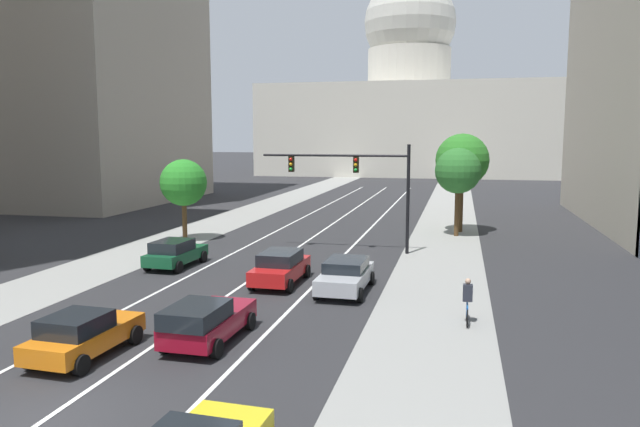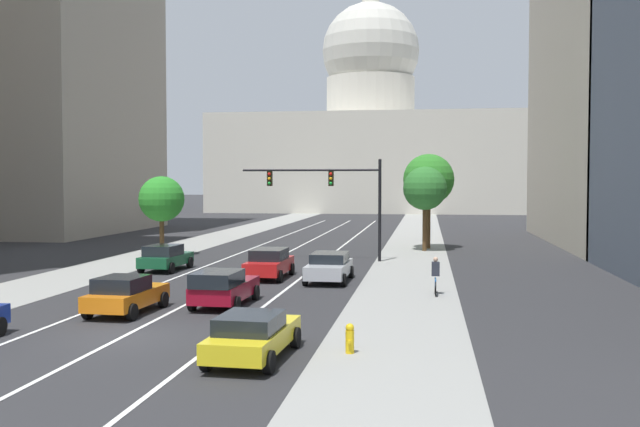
# 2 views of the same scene
# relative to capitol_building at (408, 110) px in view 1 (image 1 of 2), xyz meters

# --- Properties ---
(ground_plane) EXTENTS (400.00, 400.00, 0.00)m
(ground_plane) POSITION_rel_capitol_building_xyz_m (0.00, -62.82, -11.93)
(ground_plane) COLOR #2B2B2D
(sidewalk_left) EXTENTS (4.71, 130.00, 0.01)m
(sidewalk_left) POSITION_rel_capitol_building_xyz_m (-8.97, -67.82, -11.92)
(sidewalk_left) COLOR gray
(sidewalk_left) RESTS_ON ground
(sidewalk_right) EXTENTS (4.71, 130.00, 0.01)m
(sidewalk_right) POSITION_rel_capitol_building_xyz_m (8.97, -67.82, -11.92)
(sidewalk_right) COLOR gray
(sidewalk_right) RESTS_ON ground
(lane_stripe_left) EXTENTS (0.16, 90.00, 0.01)m
(lane_stripe_left) POSITION_rel_capitol_building_xyz_m (-3.31, -77.82, -11.92)
(lane_stripe_left) COLOR white
(lane_stripe_left) RESTS_ON ground
(lane_stripe_center) EXTENTS (0.16, 90.00, 0.01)m
(lane_stripe_center) POSITION_rel_capitol_building_xyz_m (0.00, -77.82, -11.92)
(lane_stripe_center) COLOR white
(lane_stripe_center) RESTS_ON ground
(lane_stripe_right) EXTENTS (0.16, 90.00, 0.01)m
(lane_stripe_right) POSITION_rel_capitol_building_xyz_m (3.31, -77.82, -11.92)
(lane_stripe_right) COLOR white
(lane_stripe_right) RESTS_ON ground
(capitol_building) EXTENTS (52.01, 27.68, 37.46)m
(capitol_building) POSITION_rel_capitol_building_xyz_m (0.00, 0.00, 0.00)
(capitol_building) COLOR beige
(capitol_building) RESTS_ON ground
(car_green) EXTENTS (2.15, 4.22, 1.50)m
(car_green) POSITION_rel_capitol_building_xyz_m (-4.97, -85.98, -11.14)
(car_green) COLOR #14512D
(car_green) RESTS_ON ground
(car_orange) EXTENTS (2.16, 4.22, 1.49)m
(car_orange) POSITION_rel_capitol_building_xyz_m (-1.66, -98.90, -11.17)
(car_orange) COLOR orange
(car_orange) RESTS_ON ground
(car_silver) EXTENTS (2.16, 4.68, 1.47)m
(car_silver) POSITION_rel_capitol_building_xyz_m (4.96, -88.96, -11.15)
(car_silver) COLOR #B2B5BA
(car_silver) RESTS_ON ground
(car_crimson) EXTENTS (2.10, 4.45, 1.55)m
(car_crimson) POSITION_rel_capitol_building_xyz_m (1.65, -96.84, -11.12)
(car_crimson) COLOR maroon
(car_crimson) RESTS_ON ground
(car_red) EXTENTS (2.06, 4.52, 1.57)m
(car_red) POSITION_rel_capitol_building_xyz_m (1.65, -88.22, -11.11)
(car_red) COLOR red
(car_red) RESTS_ON ground
(traffic_signal_mast) EXTENTS (9.09, 0.39, 6.55)m
(traffic_signal_mast) POSITION_rel_capitol_building_xyz_m (3.99, -79.44, -7.28)
(traffic_signal_mast) COLOR black
(traffic_signal_mast) RESTS_ON ground
(cyclist) EXTENTS (0.36, 1.70, 1.72)m
(cyclist) POSITION_rel_capitol_building_xyz_m (10.31, -92.45, -11.08)
(cyclist) COLOR black
(cyclist) RESTS_ON ground
(street_tree_near_left) EXTENTS (3.14, 3.14, 5.50)m
(street_tree_near_left) POSITION_rel_capitol_building_xyz_m (-8.22, -78.06, -8.02)
(street_tree_near_left) COLOR #51381E
(street_tree_near_left) RESTS_ON ground
(street_tree_near_right) EXTENTS (3.21, 3.21, 6.23)m
(street_tree_near_right) POSITION_rel_capitol_building_xyz_m (9.74, -72.08, -7.33)
(street_tree_near_right) COLOR #51381E
(street_tree_near_right) RESTS_ON ground
(street_tree_mid_right) EXTENTS (3.87, 3.87, 7.23)m
(street_tree_mid_right) POSITION_rel_capitol_building_xyz_m (10.02, -70.14, -6.66)
(street_tree_mid_right) COLOR #51381E
(street_tree_mid_right) RESTS_ON ground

